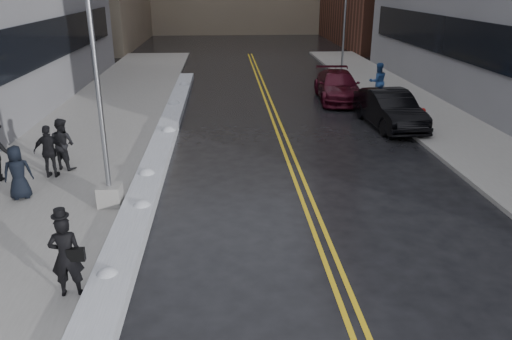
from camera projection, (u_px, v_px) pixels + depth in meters
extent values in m
plane|color=black|center=(225.00, 239.00, 12.87)|extent=(160.00, 160.00, 0.00)
cube|color=gray|center=(92.00, 131.00, 21.83)|extent=(5.50, 50.00, 0.15)
cube|color=gray|center=(443.00, 125.00, 22.78)|extent=(4.00, 50.00, 0.15)
cube|color=gold|center=(276.00, 129.00, 22.34)|extent=(0.12, 50.00, 0.01)
cube|color=gold|center=(283.00, 129.00, 22.36)|extent=(0.12, 50.00, 0.01)
cube|color=silver|center=(163.00, 141.00, 20.13)|extent=(0.90, 30.00, 0.34)
cube|color=gray|center=(110.00, 195.00, 14.38)|extent=(0.65, 0.65, 0.60)
cylinder|color=gray|center=(95.00, 62.00, 13.03)|extent=(0.14, 0.14, 7.00)
cylinder|color=maroon|center=(422.00, 117.00, 22.59)|extent=(0.24, 0.24, 0.60)
sphere|color=maroon|center=(423.00, 111.00, 22.48)|extent=(0.26, 0.26, 0.26)
cylinder|color=maroon|center=(422.00, 116.00, 22.57)|extent=(0.25, 0.10, 0.10)
cylinder|color=gray|center=(344.00, 36.00, 34.84)|extent=(0.14, 0.14, 5.00)
imported|color=black|center=(66.00, 256.00, 10.04)|extent=(0.69, 0.50, 1.78)
imported|color=black|center=(62.00, 144.00, 16.97)|extent=(1.08, 0.99, 1.78)
imported|color=black|center=(18.00, 173.00, 14.63)|extent=(0.92, 0.73, 1.63)
imported|color=black|center=(50.00, 151.00, 16.25)|extent=(1.04, 0.45, 1.76)
imported|color=navy|center=(378.00, 82.00, 26.91)|extent=(1.02, 0.82, 2.01)
imported|color=black|center=(390.00, 109.00, 22.48)|extent=(2.19, 5.16, 1.66)
imported|color=#3D0916|center=(338.00, 86.00, 27.59)|extent=(2.55, 5.56, 1.58)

